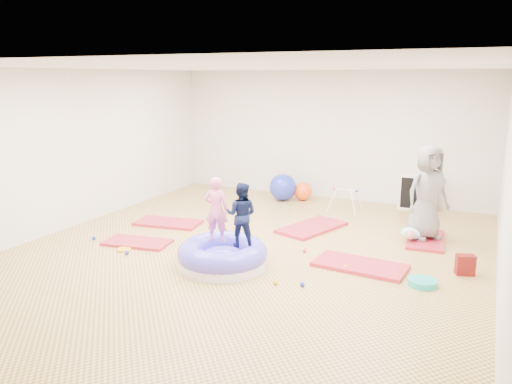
% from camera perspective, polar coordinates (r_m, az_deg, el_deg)
% --- Properties ---
extents(room, '(7.01, 8.01, 2.81)m').
position_cam_1_polar(room, '(7.45, -0.99, 3.27)').
color(room, tan).
rests_on(room, ground).
extents(gym_mat_front_left, '(1.14, 0.70, 0.04)m').
position_cam_1_polar(gym_mat_front_left, '(8.41, -13.41, -5.62)').
color(gym_mat_front_left, '#CF2450').
rests_on(gym_mat_front_left, ground).
extents(gym_mat_mid_left, '(1.27, 0.77, 0.05)m').
position_cam_1_polar(gym_mat_mid_left, '(9.38, -10.01, -3.48)').
color(gym_mat_mid_left, '#CF2450').
rests_on(gym_mat_mid_left, ground).
extents(gym_mat_center_back, '(1.05, 1.47, 0.06)m').
position_cam_1_polar(gym_mat_center_back, '(9.01, 6.40, -4.05)').
color(gym_mat_center_back, '#CF2450').
rests_on(gym_mat_center_back, ground).
extents(gym_mat_right, '(1.33, 0.74, 0.05)m').
position_cam_1_polar(gym_mat_right, '(7.37, 11.79, -8.22)').
color(gym_mat_right, '#CF2450').
rests_on(gym_mat_right, ground).
extents(gym_mat_rear_right, '(0.68, 1.20, 0.05)m').
position_cam_1_polar(gym_mat_rear_right, '(8.78, 18.82, -5.17)').
color(gym_mat_rear_right, '#CF2450').
rests_on(gym_mat_rear_right, ground).
extents(inflatable_cushion, '(1.30, 1.30, 0.41)m').
position_cam_1_polar(inflatable_cushion, '(7.22, -3.84, -7.29)').
color(inflatable_cushion, white).
rests_on(inflatable_cushion, ground).
extents(child_pink, '(0.39, 0.30, 0.96)m').
position_cam_1_polar(child_pink, '(7.19, -4.57, -1.60)').
color(child_pink, pink).
rests_on(child_pink, inflatable_cushion).
extents(child_navy, '(0.51, 0.43, 0.92)m').
position_cam_1_polar(child_navy, '(6.96, -1.69, -2.21)').
color(child_navy, '#0D1435').
rests_on(child_navy, inflatable_cushion).
extents(adult_caregiver, '(0.89, 0.89, 1.56)m').
position_cam_1_polar(adult_caregiver, '(8.60, 19.00, -0.02)').
color(adult_caregiver, slate).
rests_on(adult_caregiver, gym_mat_rear_right).
extents(infant, '(0.34, 0.35, 0.20)m').
position_cam_1_polar(infant, '(8.59, 17.30, -4.56)').
color(infant, '#9FE6FE').
rests_on(infant, gym_mat_rear_right).
extents(ball_pit_balls, '(4.21, 1.84, 0.07)m').
position_cam_1_polar(ball_pit_balls, '(7.59, -3.37, -7.27)').
color(ball_pit_balls, '#2130BA').
rests_on(ball_pit_balls, ground).
extents(exercise_ball_blue, '(0.59, 0.59, 0.59)m').
position_cam_1_polar(exercise_ball_blue, '(10.95, 3.08, 0.56)').
color(exercise_ball_blue, '#2130BA').
rests_on(exercise_ball_blue, ground).
extents(exercise_ball_orange, '(0.40, 0.40, 0.40)m').
position_cam_1_polar(exercise_ball_orange, '(11.01, 5.38, 0.08)').
color(exercise_ball_orange, '#FF5216').
rests_on(exercise_ball_orange, ground).
extents(infant_play_gym, '(0.62, 0.58, 0.47)m').
position_cam_1_polar(infant_play_gym, '(10.13, 10.14, -0.55)').
color(infant_play_gym, silver).
rests_on(infant_play_gym, ground).
extents(cube_shelf, '(0.73, 0.36, 0.73)m').
position_cam_1_polar(cube_shelf, '(10.69, 18.02, -0.01)').
color(cube_shelf, silver).
rests_on(cube_shelf, ground).
extents(balance_disc, '(0.37, 0.37, 0.08)m').
position_cam_1_polar(balance_disc, '(6.97, 18.47, -9.79)').
color(balance_disc, '#1CABA5').
rests_on(balance_disc, ground).
extents(backpack, '(0.28, 0.22, 0.28)m').
position_cam_1_polar(backpack, '(7.50, 22.80, -7.68)').
color(backpack, '#A60703').
rests_on(backpack, ground).
extents(yellow_toy, '(0.22, 0.22, 0.03)m').
position_cam_1_polar(yellow_toy, '(8.14, -14.85, -6.37)').
color(yellow_toy, '#E6A10F').
rests_on(yellow_toy, ground).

